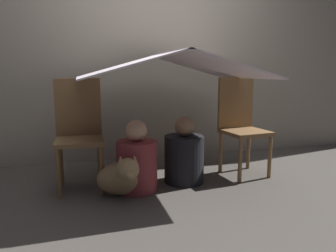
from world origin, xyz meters
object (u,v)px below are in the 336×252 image
(chair_left, at_px, (79,130))
(person_second, at_px, (184,156))
(dog, at_px, (126,176))
(chair_right, at_px, (241,123))
(person_front, at_px, (137,162))

(chair_left, relative_size, person_second, 1.56)
(dog, bearing_deg, chair_right, 15.66)
(person_second, relative_size, dog, 1.33)
(chair_left, bearing_deg, dog, -43.24)
(chair_right, height_order, person_second, chair_right)
(chair_left, bearing_deg, person_second, -6.87)
(chair_right, bearing_deg, person_front, -175.73)
(dog, bearing_deg, person_second, 20.71)
(chair_left, distance_m, person_front, 0.56)
(chair_right, relative_size, person_second, 1.56)
(person_second, xyz_separation_m, dog, (-0.55, -0.21, -0.07))
(chair_left, xyz_separation_m, person_front, (0.45, -0.22, -0.26))
(chair_left, relative_size, chair_right, 1.00)
(chair_left, height_order, dog, chair_left)
(chair_left, height_order, person_front, chair_left)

